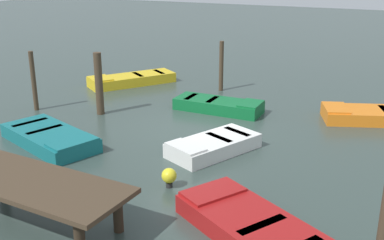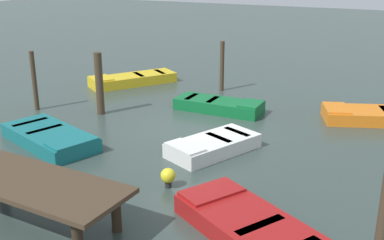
{
  "view_description": "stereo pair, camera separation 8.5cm",
  "coord_description": "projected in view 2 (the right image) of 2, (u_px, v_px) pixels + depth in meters",
  "views": [
    {
      "loc": [
        -5.8,
        12.82,
        5.18
      ],
      "look_at": [
        0.0,
        0.0,
        0.35
      ],
      "focal_mm": 44.79,
      "sensor_mm": 36.0,
      "label": 1
    },
    {
      "loc": [
        -5.88,
        12.79,
        5.18
      ],
      "look_at": [
        0.0,
        0.0,
        0.35
      ],
      "focal_mm": 44.79,
      "sensor_mm": 36.0,
      "label": 2
    }
  ],
  "objects": [
    {
      "name": "mooring_piling_center",
      "position": [
        99.0,
        84.0,
        16.25
      ],
      "size": [
        0.26,
        0.26,
        2.15
      ],
      "primitive_type": "cylinder",
      "color": "#423323",
      "rests_on": "ground_plane"
    },
    {
      "name": "marker_buoy",
      "position": [
        168.0,
        176.0,
        11.23
      ],
      "size": [
        0.36,
        0.36,
        0.48
      ],
      "color": "#262626",
      "rests_on": "ground_plane"
    },
    {
      "name": "rowboat_green",
      "position": [
        219.0,
        105.0,
        16.8
      ],
      "size": [
        3.09,
        1.19,
        0.46
      ],
      "rotation": [
        0.0,
        0.0,
        3.12
      ],
      "color": "#0F602D",
      "rests_on": "ground_plane"
    },
    {
      "name": "mooring_piling_near_right",
      "position": [
        34.0,
        81.0,
        16.71
      ],
      "size": [
        0.16,
        0.16,
        2.1
      ],
      "primitive_type": "cylinder",
      "color": "#423323",
      "rests_on": "ground_plane"
    },
    {
      "name": "rowboat_white",
      "position": [
        213.0,
        145.0,
        13.25
      ],
      "size": [
        2.22,
        2.89,
        0.46
      ],
      "rotation": [
        0.0,
        0.0,
        1.13
      ],
      "color": "silver",
      "rests_on": "ground_plane"
    },
    {
      "name": "rowboat_yellow",
      "position": [
        132.0,
        79.0,
        20.34
      ],
      "size": [
        3.07,
        3.62,
        0.46
      ],
      "rotation": [
        0.0,
        0.0,
        0.94
      ],
      "color": "gold",
      "rests_on": "ground_plane"
    },
    {
      "name": "mooring_piling_mid_right",
      "position": [
        222.0,
        66.0,
        19.15
      ],
      "size": [
        0.17,
        0.17,
        2.01
      ],
      "primitive_type": "cylinder",
      "color": "#423323",
      "rests_on": "ground_plane"
    },
    {
      "name": "rowboat_orange",
      "position": [
        376.0,
        115.0,
        15.75
      ],
      "size": [
        3.65,
        2.4,
        0.46
      ],
      "rotation": [
        0.0,
        0.0,
        0.34
      ],
      "color": "orange",
      "rests_on": "ground_plane"
    },
    {
      "name": "dock_segment",
      "position": [
        32.0,
        186.0,
        9.57
      ],
      "size": [
        4.22,
        1.9,
        0.95
      ],
      "rotation": [
        0.0,
        0.0,
        -0.08
      ],
      "color": "#423323",
      "rests_on": "ground_plane"
    },
    {
      "name": "rowboat_red",
      "position": [
        250.0,
        227.0,
        9.27
      ],
      "size": [
        3.58,
        2.96,
        0.46
      ],
      "rotation": [
        0.0,
        0.0,
        5.74
      ],
      "color": "maroon",
      "rests_on": "ground_plane"
    },
    {
      "name": "rowboat_teal",
      "position": [
        50.0,
        137.0,
        13.84
      ],
      "size": [
        3.54,
        2.5,
        0.46
      ],
      "rotation": [
        0.0,
        0.0,
        2.78
      ],
      "color": "#14666B",
      "rests_on": "ground_plane"
    },
    {
      "name": "ground_plane",
      "position": [
        192.0,
        131.0,
        14.99
      ],
      "size": [
        80.0,
        80.0,
        0.0
      ],
      "primitive_type": "plane",
      "color": "#33423D"
    }
  ]
}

